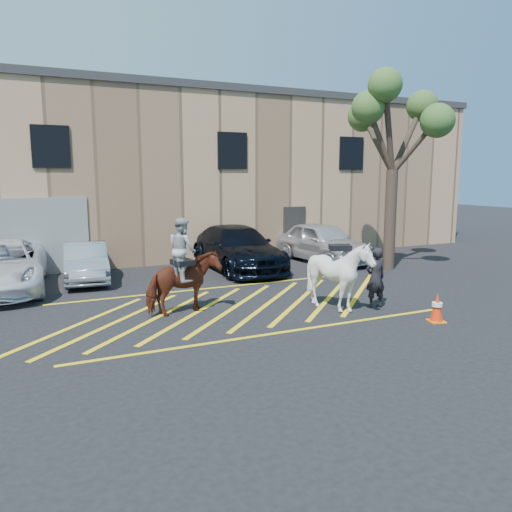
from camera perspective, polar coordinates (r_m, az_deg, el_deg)
name	(u,v)px	position (r m, az deg, el deg)	size (l,w,h in m)	color
ground	(230,305)	(14.02, -2.98, -5.62)	(90.00, 90.00, 0.00)	black
car_silver_sedan	(86,262)	(18.05, -18.87, -0.64)	(1.38, 3.96, 1.31)	#989FA6
car_blue_suv	(237,248)	(19.17, -2.16, 0.92)	(2.31, 5.69, 1.65)	black
car_white_suv	(322,242)	(21.00, 7.58, 1.58)	(1.96, 4.88, 1.66)	silver
handler	(375,278)	(13.96, 13.50, -2.42)	(0.61, 0.40, 1.67)	black
warehouse	(135,174)	(25.07, -13.67, 9.09)	(32.42, 10.20, 7.30)	tan
hatching_zone	(234,307)	(13.75, -2.51, -5.89)	(12.60, 5.12, 0.01)	yellow
mounted_bay	(183,275)	(13.05, -8.35, -2.22)	(2.05, 1.22, 2.53)	maroon
saddled_white	(339,275)	(13.43, 9.51, -2.17)	(2.14, 2.23, 1.92)	silver
traffic_cone	(437,307)	(13.14, 19.99, -5.54)	(0.47, 0.47, 0.73)	orange
tree	(394,118)	(19.82, 15.52, 14.98)	(3.99, 4.37, 7.31)	#403227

